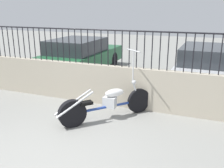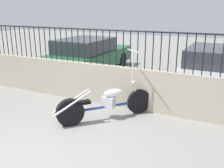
% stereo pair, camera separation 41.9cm
% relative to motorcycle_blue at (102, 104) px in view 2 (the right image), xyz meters
% --- Properties ---
extents(ground_plane, '(40.00, 40.00, 0.00)m').
position_rel_motorcycle_blue_xyz_m(ground_plane, '(-0.26, -1.86, -0.37)').
color(ground_plane, gray).
extents(low_wall, '(9.95, 0.18, 1.02)m').
position_rel_motorcycle_blue_xyz_m(low_wall, '(-0.26, 0.94, 0.14)').
color(low_wall, '#B2A893').
rests_on(low_wall, ground_plane).
extents(fence_railing, '(9.95, 0.04, 0.88)m').
position_rel_motorcycle_blue_xyz_m(fence_railing, '(-0.26, 0.94, 1.22)').
color(fence_railing, black).
rests_on(fence_railing, low_wall).
extents(motorcycle_blue, '(1.61, 1.81, 1.51)m').
position_rel_motorcycle_blue_xyz_m(motorcycle_blue, '(0.00, 0.00, 0.00)').
color(motorcycle_blue, black).
rests_on(motorcycle_blue, ground_plane).
extents(car_green, '(1.82, 4.36, 1.32)m').
position_rel_motorcycle_blue_xyz_m(car_green, '(-2.47, 3.49, 0.29)').
color(car_green, black).
rests_on(car_green, ground_plane).
extents(car_silver, '(1.86, 4.31, 1.30)m').
position_rel_motorcycle_blue_xyz_m(car_silver, '(2.05, 3.43, 0.28)').
color(car_silver, black).
rests_on(car_silver, ground_plane).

